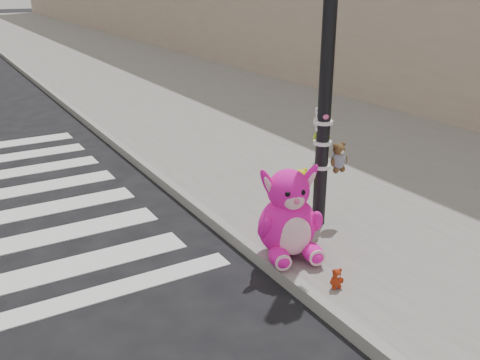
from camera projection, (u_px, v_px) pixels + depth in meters
sidewalk_near at (200, 94)px, 14.50m from camera, size 7.00×80.00×0.14m
curb_edge at (71, 109)px, 12.87m from camera, size 0.12×80.00×0.15m
signal_pole at (326, 87)px, 6.14m from camera, size 0.66×0.49×4.00m
pink_bunny at (288, 219)px, 5.81m from camera, size 0.81×0.89×1.05m
red_teddy at (336, 279)px, 5.26m from camera, size 0.17×0.14×0.22m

